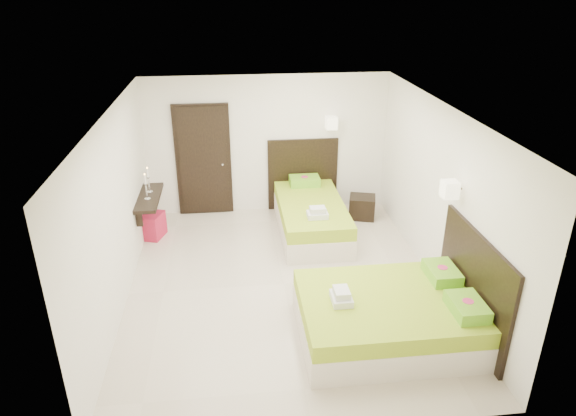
{
  "coord_description": "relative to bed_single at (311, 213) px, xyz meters",
  "views": [
    {
      "loc": [
        -0.69,
        -6.45,
        4.17
      ],
      "look_at": [
        0.1,
        0.3,
        1.1
      ],
      "focal_mm": 32.0,
      "sensor_mm": 36.0,
      "label": 1
    }
  ],
  "objects": [
    {
      "name": "console_shelf",
      "position": [
        -2.76,
        -0.12,
        0.48
      ],
      "size": [
        0.35,
        1.2,
        0.78
      ],
      "color": "black",
      "rests_on": "ground"
    },
    {
      "name": "floor",
      "position": [
        -0.67,
        -1.72,
        -0.33
      ],
      "size": [
        5.5,
        5.5,
        0.0
      ],
      "primitive_type": "plane",
      "color": "beige",
      "rests_on": "ground"
    },
    {
      "name": "ottoman",
      "position": [
        -2.82,
        0.08,
        -0.12
      ],
      "size": [
        0.55,
        0.55,
        0.43
      ],
      "primitive_type": "cube",
      "rotation": [
        0.0,
        0.0,
        -0.32
      ],
      "color": "#A71635",
      "rests_on": "ground"
    },
    {
      "name": "door",
      "position": [
        -1.87,
        0.98,
        0.72
      ],
      "size": [
        1.02,
        0.15,
        2.14
      ],
      "color": "black",
      "rests_on": "ground"
    },
    {
      "name": "bed_single",
      "position": [
        0.0,
        0.0,
        0.0
      ],
      "size": [
        1.34,
        2.24,
        1.84
      ],
      "color": "beige",
      "rests_on": "ground"
    },
    {
      "name": "bed_double",
      "position": [
        0.57,
        -3.06,
        -0.01
      ],
      "size": [
        2.18,
        1.86,
        1.8
      ],
      "color": "beige",
      "rests_on": "ground"
    },
    {
      "name": "nightstand",
      "position": [
        1.05,
        0.42,
        -0.12
      ],
      "size": [
        0.57,
        0.53,
        0.42
      ],
      "primitive_type": "cube",
      "rotation": [
        0.0,
        0.0,
        -0.27
      ],
      "color": "black",
      "rests_on": "ground"
    }
  ]
}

